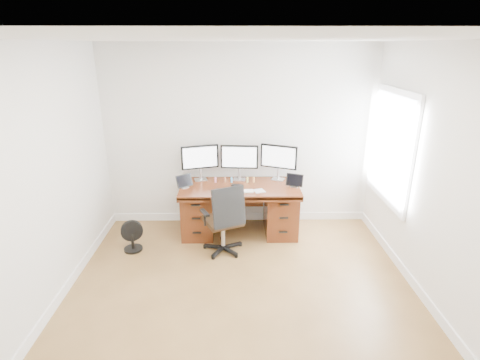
{
  "coord_description": "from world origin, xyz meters",
  "views": [
    {
      "loc": [
        -0.07,
        -3.2,
        2.66
      ],
      "look_at": [
        0.0,
        1.5,
        0.95
      ],
      "focal_mm": 28.0,
      "sensor_mm": 36.0,
      "label": 1
    }
  ],
  "objects_px": {
    "desk": "(240,207)",
    "monitor_center": "(239,158)",
    "office_chair": "(224,230)",
    "keyboard": "(244,191)",
    "floor_fan": "(132,236)"
  },
  "relations": [
    {
      "from": "office_chair",
      "to": "floor_fan",
      "type": "relative_size",
      "value": 2.28
    },
    {
      "from": "floor_fan",
      "to": "office_chair",
      "type": "bearing_deg",
      "value": -20.04
    },
    {
      "from": "office_chair",
      "to": "floor_fan",
      "type": "distance_m",
      "value": 1.26
    },
    {
      "from": "floor_fan",
      "to": "keyboard",
      "type": "xyz_separation_m",
      "value": [
        1.52,
        0.26,
        0.55
      ]
    },
    {
      "from": "desk",
      "to": "monitor_center",
      "type": "relative_size",
      "value": 3.08
    },
    {
      "from": "monitor_center",
      "to": "keyboard",
      "type": "xyz_separation_m",
      "value": [
        0.05,
        -0.49,
        -0.33
      ]
    },
    {
      "from": "floor_fan",
      "to": "keyboard",
      "type": "relative_size",
      "value": 1.64
    },
    {
      "from": "office_chair",
      "to": "monitor_center",
      "type": "bearing_deg",
      "value": 50.69
    },
    {
      "from": "desk",
      "to": "keyboard",
      "type": "xyz_separation_m",
      "value": [
        0.05,
        -0.25,
        0.36
      ]
    },
    {
      "from": "office_chair",
      "to": "floor_fan",
      "type": "height_order",
      "value": "office_chair"
    },
    {
      "from": "desk",
      "to": "monitor_center",
      "type": "xyz_separation_m",
      "value": [
        -0.0,
        0.24,
        0.68
      ]
    },
    {
      "from": "office_chair",
      "to": "floor_fan",
      "type": "xyz_separation_m",
      "value": [
        -1.26,
        0.06,
        -0.11
      ]
    },
    {
      "from": "desk",
      "to": "floor_fan",
      "type": "relative_size",
      "value": 3.94
    },
    {
      "from": "office_chair",
      "to": "keyboard",
      "type": "relative_size",
      "value": 3.73
    },
    {
      "from": "office_chair",
      "to": "keyboard",
      "type": "height_order",
      "value": "office_chair"
    }
  ]
}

